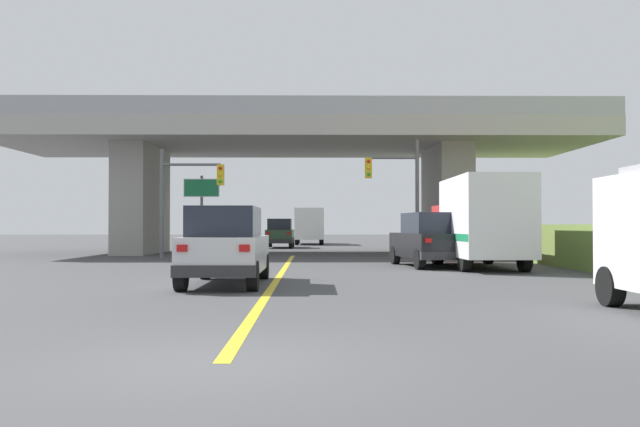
{
  "coord_description": "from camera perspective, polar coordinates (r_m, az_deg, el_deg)",
  "views": [
    {
      "loc": [
        1.02,
        -7.54,
        1.54
      ],
      "look_at": [
        1.37,
        25.22,
        2.13
      ],
      "focal_mm": 37.88,
      "sensor_mm": 36.0,
      "label": 1
    }
  ],
  "objects": [
    {
      "name": "ground",
      "position": [
        37.67,
        -2.17,
        -3.38
      ],
      "size": [
        160.0,
        160.0,
        0.0
      ],
      "primitive_type": "plane",
      "color": "#424244"
    },
    {
      "name": "highway_sign",
      "position": [
        34.91,
        -9.97,
        1.45
      ],
      "size": [
        1.83,
        0.17,
        4.1
      ],
      "color": "#56595E",
      "rests_on": "ground"
    },
    {
      "name": "traffic_signal_nearside",
      "position": [
        32.2,
        6.77,
        2.39
      ],
      "size": [
        2.57,
        0.36,
        5.62
      ],
      "color": "#56595E",
      "rests_on": "ground"
    },
    {
      "name": "semi_truck_distant",
      "position": [
        55.9,
        -0.91,
        -1.01
      ],
      "size": [
        2.33,
        6.97,
        2.95
      ],
      "color": "navy",
      "rests_on": "ground"
    },
    {
      "name": "box_truck",
      "position": [
        25.13,
        13.39,
        -0.67
      ],
      "size": [
        2.33,
        6.93,
        3.24
      ],
      "color": "red",
      "rests_on": "ground"
    },
    {
      "name": "traffic_signal_farside",
      "position": [
        31.87,
        -11.42,
        1.98
      ],
      "size": [
        2.97,
        0.36,
        5.08
      ],
      "color": "#56595E",
      "rests_on": "ground"
    },
    {
      "name": "suv_crossing",
      "position": [
        25.65,
        9.23,
        -2.2
      ],
      "size": [
        2.51,
        4.78,
        2.02
      ],
      "rotation": [
        0.0,
        0.0,
        0.13
      ],
      "color": "black",
      "rests_on": "ground"
    },
    {
      "name": "suv_lead",
      "position": [
        17.7,
        -7.93,
        -2.72
      ],
      "size": [
        1.94,
        4.79,
        2.02
      ],
      "color": "silver",
      "rests_on": "ground"
    },
    {
      "name": "overpass_bridge",
      "position": [
        37.85,
        -2.16,
        4.95
      ],
      "size": [
        32.2,
        10.87,
        7.8
      ],
      "color": "#A8A59E",
      "rests_on": "ground"
    },
    {
      "name": "sedan_oncoming",
      "position": [
        47.2,
        -3.4,
        -1.68
      ],
      "size": [
        1.87,
        4.69,
        2.02
      ],
      "color": "#2D4C33",
      "rests_on": "ground"
    },
    {
      "name": "lane_divider_stripe",
      "position": [
        21.16,
        -3.39,
        -5.19
      ],
      "size": [
        0.2,
        27.08,
        0.01
      ],
      "primitive_type": "cube",
      "color": "yellow",
      "rests_on": "ground"
    }
  ]
}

